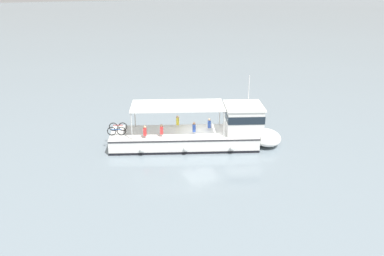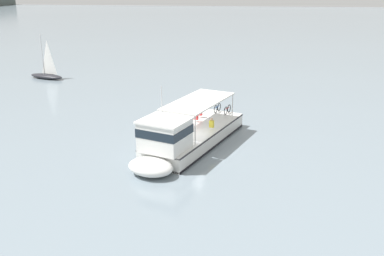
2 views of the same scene
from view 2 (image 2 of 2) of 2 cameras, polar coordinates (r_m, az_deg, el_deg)
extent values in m
plane|color=gray|center=(31.10, -0.66, -2.76)|extent=(400.00, 400.00, 0.00)
cube|color=white|center=(31.91, 0.49, -1.14)|extent=(11.26, 6.48, 1.10)
ellipsoid|color=white|center=(26.90, -5.47, -5.11)|extent=(3.02, 3.49, 1.01)
cube|color=black|center=(32.06, 0.49, -1.90)|extent=(11.27, 6.52, 0.16)
cube|color=#2D2D33|center=(31.75, 0.49, -0.34)|extent=(11.28, 6.54, 0.10)
cube|color=white|center=(27.77, -3.58, -0.95)|extent=(3.33, 3.41, 1.90)
cube|color=#19232D|center=(27.66, -3.59, -0.30)|extent=(3.39, 3.48, 0.56)
cube|color=white|center=(27.45, -3.62, 1.03)|extent=(3.53, 3.61, 0.12)
cube|color=white|center=(31.52, 0.87, 3.56)|extent=(7.29, 4.93, 0.10)
cylinder|color=silver|center=(28.46, 0.42, -0.32)|extent=(0.08, 0.08, 2.00)
cylinder|color=silver|center=(29.72, -4.27, 0.46)|extent=(0.08, 0.08, 2.00)
cylinder|color=silver|center=(34.13, 5.34, 2.83)|extent=(0.08, 0.08, 2.00)
cylinder|color=silver|center=(35.19, 1.22, 3.39)|extent=(0.08, 0.08, 2.00)
cylinder|color=silver|center=(26.87, -3.99, 3.22)|extent=(0.06, 0.06, 2.20)
sphere|color=white|center=(29.99, -5.48, -2.66)|extent=(0.36, 0.36, 0.36)
sphere|color=white|center=(32.63, -2.38, -0.80)|extent=(0.36, 0.36, 0.36)
sphere|color=white|center=(35.22, 0.09, 0.69)|extent=(0.36, 0.36, 0.36)
torus|color=black|center=(35.40, 4.46, 2.31)|extent=(0.64, 0.27, 0.66)
torus|color=black|center=(36.02, 4.89, 2.58)|extent=(0.64, 0.27, 0.66)
cylinder|color=maroon|center=(35.68, 4.68, 2.63)|extent=(0.68, 0.28, 0.06)
torus|color=black|center=(35.74, 3.13, 2.49)|extent=(0.64, 0.27, 0.66)
torus|color=black|center=(36.36, 3.58, 2.76)|extent=(0.64, 0.27, 0.66)
cylinder|color=#1E478C|center=(36.02, 3.36, 2.81)|extent=(0.68, 0.28, 0.06)
cube|color=red|center=(34.42, 1.07, 2.11)|extent=(0.31, 0.37, 0.52)
sphere|color=tan|center=(34.32, 1.07, 2.70)|extent=(0.20, 0.20, 0.20)
cube|color=red|center=(33.31, 0.53, 1.55)|extent=(0.31, 0.37, 0.52)
sphere|color=tan|center=(33.20, 0.53, 2.16)|extent=(0.20, 0.20, 0.20)
cube|color=yellow|center=(31.53, 2.59, 0.54)|extent=(0.31, 0.37, 0.52)
sphere|color=tan|center=(31.42, 2.60, 1.18)|extent=(0.20, 0.20, 0.20)
cube|color=#2D4CA5|center=(31.17, -0.87, 0.34)|extent=(0.31, 0.37, 0.52)
sphere|color=#9E7051|center=(31.06, -0.88, 0.98)|extent=(0.20, 0.20, 0.20)
cube|color=#2D4CA5|center=(29.84, -0.62, -0.51)|extent=(0.31, 0.37, 0.52)
sphere|color=beige|center=(29.72, -0.62, 0.17)|extent=(0.20, 0.20, 0.20)
ellipsoid|color=#232328|center=(56.98, -18.60, 6.47)|extent=(2.71, 5.00, 0.60)
cylinder|color=silver|center=(56.73, -19.10, 9.15)|extent=(0.08, 0.08, 4.80)
pyramid|color=white|center=(56.22, -18.41, 8.82)|extent=(0.54, 1.65, 4.08)
camera|label=1|loc=(49.38, -30.36, 16.83)|focal=37.23mm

